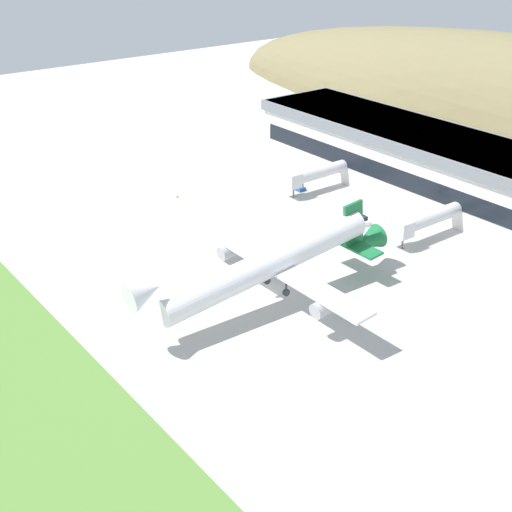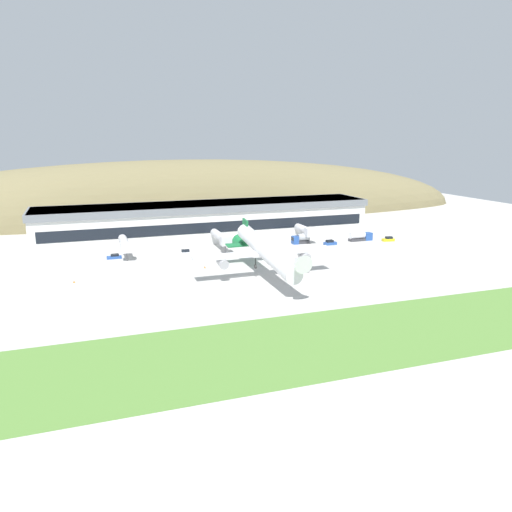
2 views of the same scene
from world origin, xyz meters
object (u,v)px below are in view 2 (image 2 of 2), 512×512
(service_car_2, at_px, (185,253))
(traffic_cone_1, at_px, (205,267))
(service_car_0, at_px, (388,239))
(jetway_0, at_px, (125,244))
(terminal_building, at_px, (208,219))
(traffic_cone_0, at_px, (74,282))
(cargo_airplane, at_px, (265,251))
(service_car_3, at_px, (114,257))
(fuel_truck, at_px, (301,239))
(box_truck, at_px, (360,236))
(service_car_1, at_px, (330,243))
(jetway_2, at_px, (305,230))
(jetway_1, at_px, (221,237))

(service_car_2, bearing_deg, traffic_cone_1, -83.60)
(service_car_0, bearing_deg, jetway_0, 175.63)
(terminal_building, height_order, jetway_0, terminal_building)
(traffic_cone_0, bearing_deg, cargo_airplane, -14.38)
(service_car_3, bearing_deg, service_car_0, -3.37)
(terminal_building, relative_size, traffic_cone_1, 200.30)
(fuel_truck, relative_size, traffic_cone_1, 10.64)
(box_truck, bearing_deg, jetway_0, 178.04)
(service_car_1, relative_size, service_car_3, 1.01)
(service_car_2, distance_m, box_truck, 61.64)
(terminal_building, xyz_separation_m, service_car_2, (-12.68, -21.73, -6.52))
(jetway_2, distance_m, service_car_2, 43.39)
(fuel_truck, xyz_separation_m, traffic_cone_1, (-38.32, -20.66, -1.28))
(cargo_airplane, distance_m, traffic_cone_1, 20.38)
(jetway_2, relative_size, cargo_airplane, 0.26)
(service_car_0, distance_m, service_car_1, 21.86)
(traffic_cone_1, bearing_deg, cargo_airplane, -50.88)
(fuel_truck, bearing_deg, jetway_1, -179.95)
(fuel_truck, bearing_deg, jetway_0, 179.89)
(jetway_2, bearing_deg, traffic_cone_0, -160.91)
(service_car_0, bearing_deg, service_car_2, 177.19)
(service_car_0, xyz_separation_m, fuel_truck, (-30.14, 6.60, 0.88))
(service_car_3, distance_m, box_truck, 82.41)
(service_car_3, relative_size, box_truck, 0.49)
(traffic_cone_0, height_order, traffic_cone_1, same)
(service_car_1, bearing_deg, jetway_0, 175.40)
(traffic_cone_0, bearing_deg, box_truck, 12.73)
(terminal_building, distance_m, cargo_airplane, 54.16)
(cargo_airplane, height_order, fuel_truck, cargo_airplane)
(cargo_airplane, bearing_deg, jetway_1, 92.72)
(service_car_1, height_order, traffic_cone_1, service_car_1)
(cargo_airplane, relative_size, service_car_3, 10.78)
(service_car_0, xyz_separation_m, box_truck, (-8.79, 4.00, 0.86))
(jetway_2, distance_m, service_car_0, 29.04)
(terminal_building, distance_m, traffic_cone_0, 61.93)
(service_car_2, relative_size, traffic_cone_1, 7.69)
(jetway_1, bearing_deg, service_car_0, -6.47)
(jetway_2, relative_size, box_truck, 1.38)
(service_car_2, height_order, traffic_cone_1, service_car_2)
(terminal_building, xyz_separation_m, cargo_airplane, (1.40, -54.15, -0.07))
(service_car_2, bearing_deg, service_car_0, -2.81)
(terminal_building, distance_m, service_car_0, 63.32)
(jetway_2, height_order, traffic_cone_1, jetway_2)
(traffic_cone_0, bearing_deg, service_car_0, 9.50)
(jetway_1, relative_size, jetway_2, 1.35)
(terminal_building, height_order, traffic_cone_1, terminal_building)
(jetway_1, bearing_deg, cargo_airplane, -87.28)
(terminal_building, height_order, jetway_1, terminal_building)
(traffic_cone_1, bearing_deg, jetway_2, 29.14)
(terminal_building, relative_size, jetway_2, 9.80)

